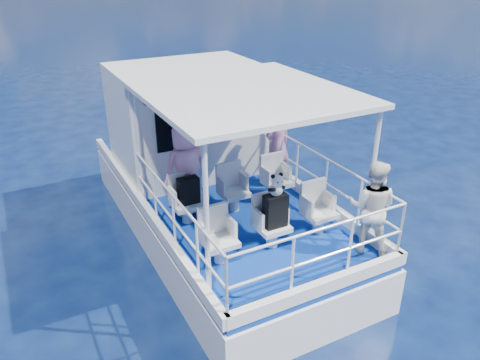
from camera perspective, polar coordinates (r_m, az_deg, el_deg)
name	(u,v)px	position (r m, az deg, el deg)	size (l,w,h in m)	color
ground	(239,257)	(8.77, -0.09, -9.35)	(2000.00, 2000.00, 0.00)	#07133A
hull	(216,231)	(9.52, -2.90, -6.28)	(3.00, 7.00, 1.60)	white
deck	(215,194)	(9.10, -3.02, -1.73)	(2.90, 6.90, 0.10)	navy
cabin	(187,119)	(9.76, -6.42, 7.41)	(2.85, 2.00, 2.20)	white
canopy	(245,93)	(7.25, 0.64, 10.56)	(3.00, 3.20, 0.08)	white
canopy_posts	(246,163)	(7.59, 0.78, 2.13)	(2.77, 2.97, 2.20)	white
railings	(256,204)	(7.60, 1.92, -2.89)	(2.84, 3.59, 1.00)	white
seat_port_fwd	(187,212)	(8.03, -6.47, -3.90)	(0.48, 0.46, 0.38)	silver
seat_center_fwd	(234,200)	(8.35, -0.73, -2.51)	(0.48, 0.46, 0.38)	silver
seat_stbd_fwd	(277,190)	(8.74, 4.53, -1.21)	(0.48, 0.46, 0.38)	silver
seat_port_aft	(220,250)	(7.01, -2.47, -8.57)	(0.48, 0.46, 0.38)	silver
seat_center_aft	(272,235)	(7.37, 3.91, -6.73)	(0.48, 0.46, 0.38)	silver
seat_stbd_aft	(319,221)	(7.82, 9.58, -5.01)	(0.48, 0.46, 0.38)	silver
passenger_port_fwd	(186,169)	(8.07, -6.57, 1.34)	(0.62, 0.44, 1.66)	pink
passenger_stbd_fwd	(278,145)	(9.11, 4.61, 4.28)	(0.60, 0.39, 1.65)	pink
passenger_stbd_aft	(372,207)	(7.25, 15.75, -3.22)	(0.73, 0.57, 1.49)	white
backpack_port	(188,190)	(7.82, -6.31, -1.27)	(0.35, 0.19, 0.45)	black
backpack_center	(275,211)	(7.11, 4.32, -3.75)	(0.35, 0.20, 0.53)	black
compact_camera	(188,176)	(7.72, -6.41, 0.46)	(0.09, 0.06, 0.06)	black
panda	(276,185)	(6.91, 4.47, -0.56)	(0.23, 0.19, 0.35)	white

